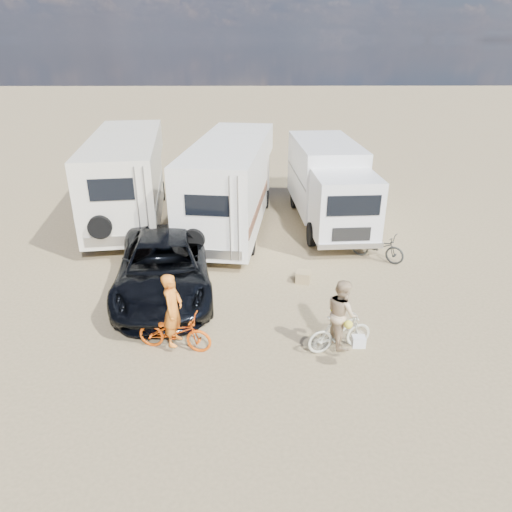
{
  "coord_description": "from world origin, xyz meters",
  "views": [
    {
      "loc": [
        0.4,
        -10.66,
        6.72
      ],
      "look_at": [
        0.52,
        1.14,
        1.3
      ],
      "focal_mm": 33.04,
      "sensor_mm": 36.0,
      "label": 1
    }
  ],
  "objects_px": {
    "bike_woman": "(340,332)",
    "crate": "(303,277)",
    "rider_man": "(173,316)",
    "bike_parked": "(378,246)",
    "box_truck": "(329,187)",
    "dark_suv": "(164,267)",
    "rv_main": "(231,186)",
    "cooler": "(182,263)",
    "rider_woman": "(341,320)",
    "rv_left": "(128,180)",
    "bike_man": "(175,332)"
  },
  "relations": [
    {
      "from": "rv_main",
      "to": "bike_woman",
      "type": "bearing_deg",
      "value": -63.34
    },
    {
      "from": "rider_woman",
      "to": "bike_man",
      "type": "bearing_deg",
      "value": 72.36
    },
    {
      "from": "rider_woman",
      "to": "bike_parked",
      "type": "bearing_deg",
      "value": -39.33
    },
    {
      "from": "rv_main",
      "to": "cooler",
      "type": "relative_size",
      "value": 13.75
    },
    {
      "from": "rider_woman",
      "to": "cooler",
      "type": "xyz_separation_m",
      "value": [
        -4.29,
        4.36,
        -0.6
      ]
    },
    {
      "from": "cooler",
      "to": "crate",
      "type": "distance_m",
      "value": 3.91
    },
    {
      "from": "bike_man",
      "to": "dark_suv",
      "type": "bearing_deg",
      "value": 25.38
    },
    {
      "from": "bike_man",
      "to": "cooler",
      "type": "relative_size",
      "value": 2.97
    },
    {
      "from": "dark_suv",
      "to": "bike_parked",
      "type": "bearing_deg",
      "value": 10.47
    },
    {
      "from": "box_truck",
      "to": "bike_woman",
      "type": "height_order",
      "value": "box_truck"
    },
    {
      "from": "bike_parked",
      "to": "rider_man",
      "type": "bearing_deg",
      "value": 165.01
    },
    {
      "from": "box_truck",
      "to": "dark_suv",
      "type": "height_order",
      "value": "box_truck"
    },
    {
      "from": "rider_woman",
      "to": "bike_parked",
      "type": "height_order",
      "value": "rider_woman"
    },
    {
      "from": "rv_left",
      "to": "crate",
      "type": "xyz_separation_m",
      "value": [
        6.49,
        -5.57,
        -1.5
      ]
    },
    {
      "from": "box_truck",
      "to": "bike_parked",
      "type": "height_order",
      "value": "box_truck"
    },
    {
      "from": "rider_woman",
      "to": "cooler",
      "type": "distance_m",
      "value": 6.15
    },
    {
      "from": "rv_left",
      "to": "bike_parked",
      "type": "xyz_separation_m",
      "value": [
        9.11,
        -3.98,
        -1.19
      ]
    },
    {
      "from": "box_truck",
      "to": "rv_left",
      "type": "bearing_deg",
      "value": 172.36
    },
    {
      "from": "bike_man",
      "to": "rider_man",
      "type": "distance_m",
      "value": 0.43
    },
    {
      "from": "crate",
      "to": "rv_main",
      "type": "bearing_deg",
      "value": 116.85
    },
    {
      "from": "rv_left",
      "to": "rider_man",
      "type": "relative_size",
      "value": 4.53
    },
    {
      "from": "cooler",
      "to": "box_truck",
      "type": "bearing_deg",
      "value": 54.5
    },
    {
      "from": "crate",
      "to": "rider_woman",
      "type": "bearing_deg",
      "value": -82.01
    },
    {
      "from": "rider_man",
      "to": "rider_woman",
      "type": "relative_size",
      "value": 1.08
    },
    {
      "from": "box_truck",
      "to": "cooler",
      "type": "distance_m",
      "value": 6.79
    },
    {
      "from": "rider_man",
      "to": "cooler",
      "type": "height_order",
      "value": "rider_man"
    },
    {
      "from": "rv_main",
      "to": "dark_suv",
      "type": "height_order",
      "value": "rv_main"
    },
    {
      "from": "dark_suv",
      "to": "rv_main",
      "type": "bearing_deg",
      "value": 64.46
    },
    {
      "from": "rider_man",
      "to": "rv_main",
      "type": "bearing_deg",
      "value": 4.25
    },
    {
      "from": "box_truck",
      "to": "bike_man",
      "type": "relative_size",
      "value": 3.96
    },
    {
      "from": "rv_main",
      "to": "rv_left",
      "type": "relative_size",
      "value": 1.01
    },
    {
      "from": "rider_man",
      "to": "crate",
      "type": "xyz_separation_m",
      "value": [
        3.4,
        3.39,
        -0.73
      ]
    },
    {
      "from": "box_truck",
      "to": "bike_man",
      "type": "bearing_deg",
      "value": -123.57
    },
    {
      "from": "rider_man",
      "to": "bike_parked",
      "type": "height_order",
      "value": "rider_man"
    },
    {
      "from": "bike_man",
      "to": "rv_main",
      "type": "bearing_deg",
      "value": 4.25
    },
    {
      "from": "rv_left",
      "to": "rider_man",
      "type": "xyz_separation_m",
      "value": [
        3.09,
        -8.95,
        -0.77
      ]
    },
    {
      "from": "rv_left",
      "to": "bike_woman",
      "type": "height_order",
      "value": "rv_left"
    },
    {
      "from": "rv_left",
      "to": "bike_parked",
      "type": "relative_size",
      "value": 4.48
    },
    {
      "from": "dark_suv",
      "to": "rider_man",
      "type": "xyz_separation_m",
      "value": [
        0.7,
        -2.86,
        0.11
      ]
    },
    {
      "from": "box_truck",
      "to": "cooler",
      "type": "height_order",
      "value": "box_truck"
    },
    {
      "from": "box_truck",
      "to": "bike_woman",
      "type": "bearing_deg",
      "value": -100.03
    },
    {
      "from": "dark_suv",
      "to": "cooler",
      "type": "height_order",
      "value": "dark_suv"
    },
    {
      "from": "rider_man",
      "to": "bike_parked",
      "type": "xyz_separation_m",
      "value": [
        6.02,
        4.98,
        -0.42
      ]
    },
    {
      "from": "box_truck",
      "to": "rider_man",
      "type": "distance_m",
      "value": 9.7
    },
    {
      "from": "rv_left",
      "to": "box_truck",
      "type": "bearing_deg",
      "value": -11.8
    },
    {
      "from": "rider_man",
      "to": "crate",
      "type": "relative_size",
      "value": 4.23
    },
    {
      "from": "rv_main",
      "to": "rider_woman",
      "type": "xyz_separation_m",
      "value": [
        2.85,
        -8.13,
        -0.84
      ]
    },
    {
      "from": "rider_man",
      "to": "rv_left",
      "type": "bearing_deg",
      "value": 30.62
    },
    {
      "from": "box_truck",
      "to": "crate",
      "type": "height_order",
      "value": "box_truck"
    },
    {
      "from": "bike_woman",
      "to": "crate",
      "type": "xyz_separation_m",
      "value": [
        -0.49,
        3.47,
        -0.31
      ]
    }
  ]
}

